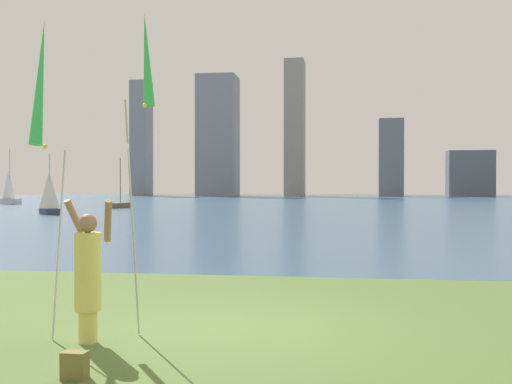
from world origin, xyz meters
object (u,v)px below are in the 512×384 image
at_px(sailboat_0, 120,205).
at_px(sailboat_1, 9,188).
at_px(sailboat_3, 49,193).
at_px(bag, 75,365).
at_px(person, 88,272).
at_px(kite_flag_right, 146,68).
at_px(kite_flag_left, 41,87).

height_order(sailboat_0, sailboat_1, sailboat_1).
bearing_deg(sailboat_1, sailboat_3, -53.88).
bearing_deg(bag, sailboat_0, 110.20).
distance_m(person, sailboat_3, 36.47).
distance_m(bag, sailboat_0, 47.84).
height_order(kite_flag_right, sailboat_3, kite_flag_right).
relative_size(kite_flag_right, bag, 15.51).
xyz_separation_m(bag, sailboat_1, (-31.41, 53.07, 1.54)).
distance_m(bag, sailboat_3, 37.96).
relative_size(bag, sailboat_1, 0.05).
xyz_separation_m(sailboat_0, sailboat_3, (-0.79, -11.13, 1.12)).
distance_m(kite_flag_left, sailboat_1, 60.19).
bearing_deg(kite_flag_left, sailboat_0, 109.58).
height_order(person, kite_flag_left, kite_flag_left).
height_order(kite_flag_right, sailboat_1, sailboat_1).
bearing_deg(kite_flag_right, sailboat_0, 111.19).
bearing_deg(kite_flag_left, sailboat_1, 120.39).
bearing_deg(sailboat_0, kite_flag_right, -68.81).
xyz_separation_m(kite_flag_left, sailboat_3, (-16.35, 32.59, -1.79)).
bearing_deg(sailboat_0, sailboat_3, -94.07).
xyz_separation_m(kite_flag_right, sailboat_0, (-16.55, 42.69, -3.31)).
bearing_deg(sailboat_3, bag, -62.85).
bearing_deg(kite_flag_right, sailboat_3, 118.79).
bearing_deg(kite_flag_left, bag, -50.44).
distance_m(kite_flag_left, sailboat_3, 36.50).
xyz_separation_m(person, kite_flag_right, (0.50, 0.79, 2.69)).
xyz_separation_m(kite_flag_left, kite_flag_right, (1.00, 1.03, 0.40)).
distance_m(sailboat_1, sailboat_3, 23.91).
relative_size(person, kite_flag_left, 0.45).
height_order(kite_flag_left, bag, kite_flag_left).
bearing_deg(person, bag, -76.08).
height_order(bag, sailboat_1, sailboat_1).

